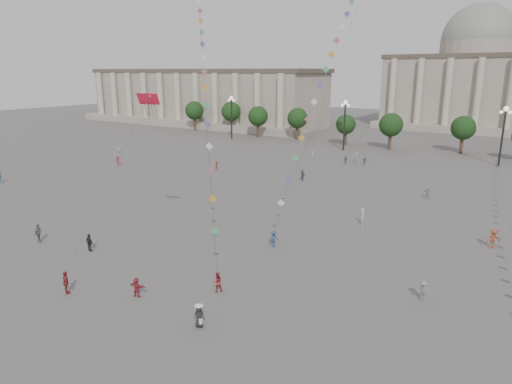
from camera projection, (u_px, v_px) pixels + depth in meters
The scene contains 29 objects.
ground at pixel (154, 300), 34.10m from camera, with size 360.00×360.00×0.00m, color #54524F.
hall_west at pixel (201, 97), 147.64m from camera, with size 84.00×26.22×17.20m.
hall_central at pixel (474, 79), 134.20m from camera, with size 48.30×34.30×35.50m.
tree_row at pixel (427, 126), 95.35m from camera, with size 137.12×5.12×8.00m.
lamp_post_far_west at pixel (231, 110), 112.61m from camera, with size 2.00×0.90×10.65m.
lamp_post_mid_west at pixel (345, 116), 96.48m from camera, with size 2.00×0.90×10.65m.
lamp_post_mid_east at pixel (504, 125), 80.35m from camera, with size 2.00×0.90×10.65m.
person_crowd_0 at pixel (346, 160), 84.04m from camera, with size 0.87×0.36×1.49m, color #344E76.
person_crowd_1 at pixel (119, 149), 95.80m from camera, with size 0.72×0.56×1.48m, color silver.
person_crowd_2 at pixel (118, 161), 81.92m from camera, with size 1.19×0.68×1.84m, color maroon.
person_crowd_4 at pixel (356, 157), 85.61m from camera, with size 1.67×0.53×1.80m, color silver.
person_crowd_5 at pixel (0, 178), 69.36m from camera, with size 1.12×0.65×1.74m, color #325370.
person_crowd_6 at pixel (423, 291), 33.81m from camera, with size 1.06×0.61×1.64m, color slate.
person_crowd_7 at pixel (428, 193), 61.12m from camera, with size 1.46×0.46×1.57m, color #AFAFAB.
person_crowd_8 at pixel (493, 239), 43.92m from camera, with size 1.26×0.72×1.94m, color brown.
person_crowd_10 at pixel (313, 155), 89.00m from camera, with size 0.55×0.36×1.52m, color #AEADA9.
person_crowd_12 at pixel (303, 175), 71.22m from camera, with size 1.64×0.52×1.77m, color slate.
person_crowd_13 at pixel (363, 216), 50.78m from camera, with size 0.68×0.44×1.85m, color beige.
person_crowd_16 at pixel (364, 161), 82.76m from camera, with size 0.89×0.37×1.52m, color #5D5E62.
person_crowd_17 at pixel (217, 166), 78.18m from camera, with size 1.10×0.63×1.71m, color maroon.
tourist_0 at pixel (66, 283), 34.90m from camera, with size 1.09×0.45×1.85m, color maroon.
tourist_1 at pixel (89, 243), 43.20m from camera, with size 1.01×0.42×1.73m, color black.
tourist_2 at pixel (137, 287), 34.51m from camera, with size 1.43×0.46×1.55m, color #9E2B32.
tourist_3 at pixel (38, 233), 45.51m from camera, with size 1.13×0.47×1.93m, color slate.
kite_flyer_0 at pixel (217, 282), 35.31m from camera, with size 0.78×0.61×1.61m, color maroon.
kite_flyer_1 at pixel (274, 239), 44.23m from camera, with size 1.09×0.63×1.69m, color navy.
hat_person at pixel (199, 316), 30.38m from camera, with size 0.87×0.71×1.69m.
dragon_kite at pixel (148, 108), 41.42m from camera, with size 2.26×6.03×16.84m.
kite_train_west at pixel (200, 17), 59.76m from camera, with size 39.75×44.04×72.80m.
Camera 1 is at (23.51, -21.40, 16.63)m, focal length 32.00 mm.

